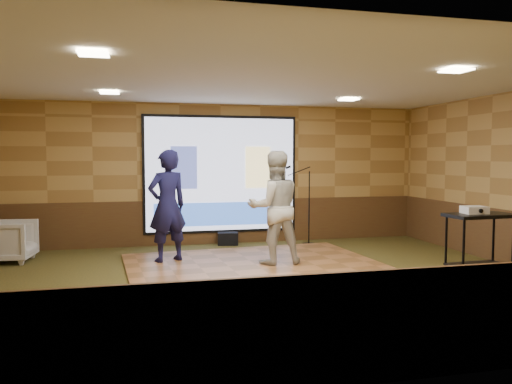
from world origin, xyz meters
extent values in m
plane|color=#2F3518|center=(0.00, 0.00, 0.00)|extent=(9.00, 9.00, 0.00)
cube|color=#B38E4A|center=(0.00, 3.50, 1.50)|extent=(9.00, 0.04, 3.00)
cube|color=#B38E4A|center=(0.00, -3.50, 1.50)|extent=(9.00, 0.04, 3.00)
cube|color=beige|center=(0.00, 0.00, 3.00)|extent=(9.00, 7.00, 0.04)
cube|color=#502E1A|center=(0.00, 3.48, 0.47)|extent=(9.00, 0.04, 0.95)
cube|color=#502E1A|center=(0.00, -3.48, 0.47)|extent=(9.00, 0.04, 0.95)
cube|color=black|center=(0.00, 3.45, 1.50)|extent=(3.32, 0.03, 2.52)
cube|color=silver|center=(0.00, 3.42, 1.50)|extent=(3.20, 0.02, 2.40)
cube|color=#3A4480|center=(-0.80, 3.40, 1.65)|extent=(0.55, 0.01, 0.90)
cube|color=#E4D084|center=(0.80, 3.40, 1.65)|extent=(0.55, 0.01, 0.90)
cube|color=blue|center=(0.00, 3.40, 0.65)|extent=(2.88, 0.01, 0.50)
cube|color=beige|center=(-2.20, 1.80, 2.97)|extent=(0.32, 0.32, 0.02)
cube|color=beige|center=(2.20, 1.80, 2.97)|extent=(0.32, 0.32, 0.02)
cube|color=beige|center=(-2.20, -1.50, 2.97)|extent=(0.32, 0.32, 0.02)
cube|color=beige|center=(2.20, -1.50, 2.97)|extent=(0.32, 0.32, 0.02)
cube|color=#A36A3C|center=(0.19, 1.08, 0.02)|extent=(4.53, 3.59, 0.03)
imported|color=#141440|center=(-1.25, 1.71, 1.02)|extent=(0.85, 0.71, 1.97)
imported|color=beige|center=(0.53, 1.08, 1.00)|extent=(0.96, 0.75, 1.95)
cylinder|color=black|center=(2.76, -0.99, 0.49)|extent=(0.04, 0.04, 0.98)
cylinder|color=black|center=(2.76, -0.58, 0.49)|extent=(0.04, 0.04, 0.98)
cylinder|color=black|center=(3.59, -0.58, 0.49)|extent=(0.04, 0.04, 0.98)
cube|color=black|center=(3.17, -0.79, 1.01)|extent=(0.98, 0.52, 0.05)
cube|color=black|center=(3.17, -0.79, 0.26)|extent=(0.88, 0.47, 0.03)
cube|color=silver|center=(3.10, -0.75, 1.09)|extent=(0.36, 0.31, 0.11)
cylinder|color=black|center=(1.81, 2.90, 0.01)|extent=(0.27, 0.27, 0.02)
cylinder|color=black|center=(1.81, 2.90, 0.79)|extent=(0.02, 0.02, 1.57)
cylinder|color=black|center=(1.58, 2.90, 1.57)|extent=(0.50, 0.02, 0.20)
cylinder|color=black|center=(1.33, 2.90, 1.66)|extent=(0.12, 0.05, 0.08)
imported|color=gray|center=(-4.00, 2.43, 0.38)|extent=(0.90, 0.88, 0.75)
cube|color=black|center=(0.10, 3.25, 0.13)|extent=(0.46, 0.34, 0.27)
camera|label=1|loc=(-1.77, -7.15, 1.87)|focal=35.00mm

